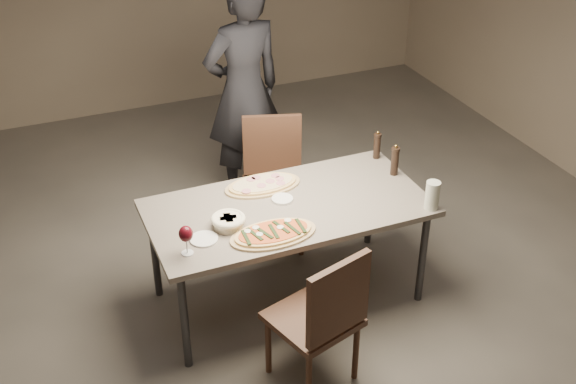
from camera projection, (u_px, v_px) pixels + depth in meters
name	position (u px, v px, depth m)	size (l,w,h in m)	color
room	(288.00, 113.00, 4.29)	(7.00, 7.00, 7.00)	#59534C
dining_table	(288.00, 213.00, 4.66)	(1.80, 0.90, 0.75)	slate
zucchini_pizza	(273.00, 233.00, 4.33)	(0.54, 0.30, 0.05)	tan
ham_pizza	(263.00, 185.00, 4.82)	(0.52, 0.29, 0.04)	tan
bread_basket	(228.00, 221.00, 4.39)	(0.21, 0.21, 0.08)	beige
oil_dish	(282.00, 199.00, 4.68)	(0.14, 0.14, 0.02)	white
pepper_mill_left	(395.00, 161.00, 4.91)	(0.06, 0.06, 0.23)	black
pepper_mill_right	(377.00, 145.00, 5.12)	(0.05, 0.05, 0.21)	black
carafe	(432.00, 195.00, 4.55)	(0.09, 0.09, 0.19)	silver
wine_glass	(186.00, 235.00, 4.11)	(0.08, 0.08, 0.19)	silver
side_plate	(204.00, 239.00, 4.30)	(0.17, 0.17, 0.01)	white
chair_near	(323.00, 315.00, 4.05)	(0.56, 0.56, 0.95)	#41271B
chair_far	(273.00, 174.00, 5.39)	(0.58, 0.58, 0.97)	#41271B
diner	(244.00, 91.00, 5.73)	(0.68, 0.45, 1.87)	black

